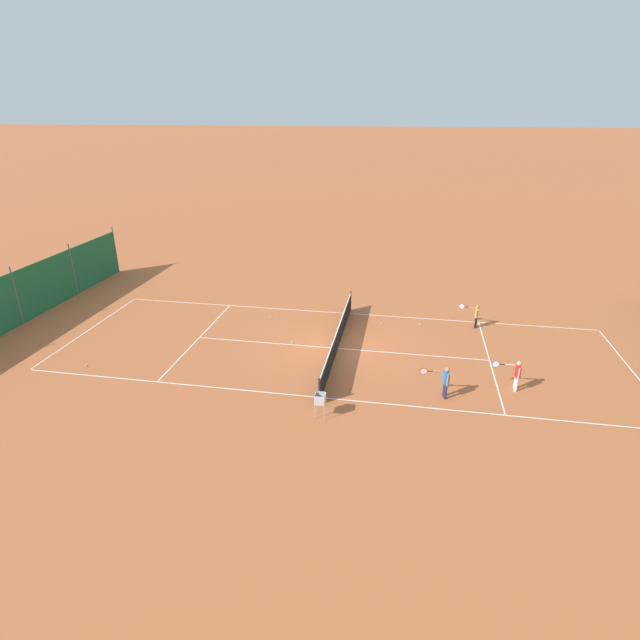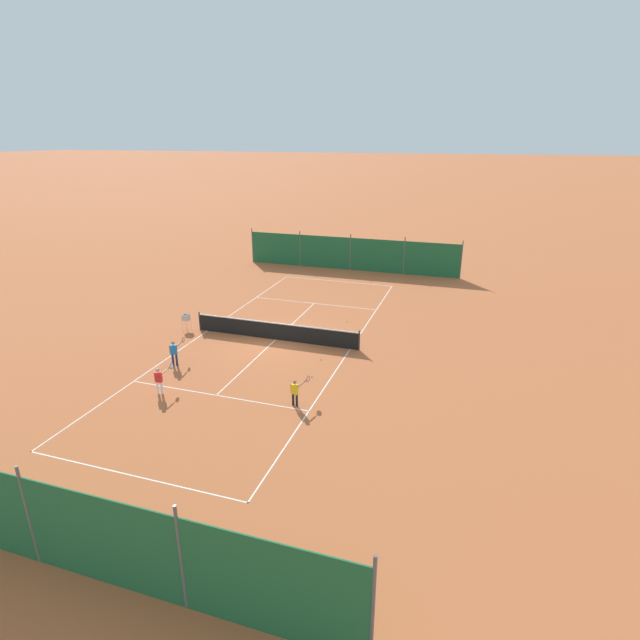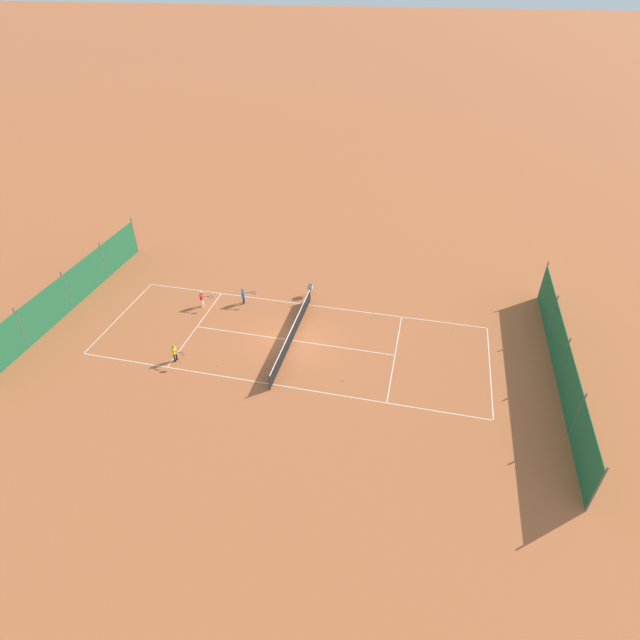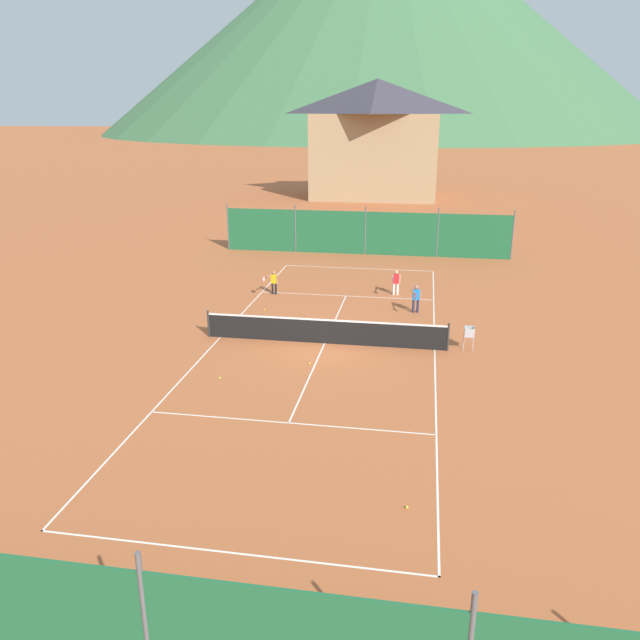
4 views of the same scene
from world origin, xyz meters
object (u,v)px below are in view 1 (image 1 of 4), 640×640
(tennis_ball_by_net_left, at_px, (271,317))
(player_far_service, at_px, (516,373))
(tennis_ball_by_net_right, at_px, (86,365))
(tennis_ball_alley_left, at_px, (420,324))
(tennis_ball_near_corner, at_px, (292,342))
(ball_hopper, at_px, (320,400))
(player_near_baseline, at_px, (476,314))
(tennis_net, at_px, (338,338))
(tennis_ball_mid_court, at_px, (382,323))
(player_near_service, at_px, (445,380))

(tennis_ball_by_net_left, bearing_deg, player_far_service, 64.30)
(tennis_ball_by_net_right, bearing_deg, tennis_ball_alley_left, 116.42)
(tennis_ball_near_corner, relative_size, ball_hopper, 0.07)
(tennis_ball_alley_left, bearing_deg, tennis_ball_near_corner, -61.62)
(player_near_baseline, height_order, tennis_ball_near_corner, player_near_baseline)
(tennis_net, bearing_deg, tennis_ball_alley_left, 132.29)
(ball_hopper, bearing_deg, tennis_ball_alley_left, 158.38)
(tennis_ball_near_corner, relative_size, tennis_ball_mid_court, 1.00)
(player_far_service, height_order, tennis_ball_by_net_left, player_far_service)
(tennis_ball_by_net_right, bearing_deg, tennis_ball_by_net_left, 136.17)
(tennis_ball_mid_court, relative_size, tennis_ball_by_net_left, 1.00)
(tennis_ball_by_net_left, bearing_deg, ball_hopper, 25.94)
(tennis_ball_alley_left, distance_m, ball_hopper, 9.22)
(tennis_ball_by_net_left, bearing_deg, tennis_ball_alley_left, 92.82)
(tennis_ball_near_corner, bearing_deg, ball_hopper, 22.48)
(tennis_ball_by_net_left, bearing_deg, tennis_ball_by_net_right, -43.83)
(player_far_service, relative_size, tennis_ball_near_corner, 18.15)
(tennis_ball_by_net_left, xyz_separation_m, ball_hopper, (8.18, 3.98, 0.63))
(player_far_service, bearing_deg, tennis_ball_mid_court, -135.63)
(player_far_service, relative_size, player_near_baseline, 1.05)
(tennis_ball_by_net_right, bearing_deg, ball_hopper, 79.38)
(tennis_net, height_order, player_near_service, player_near_service)
(tennis_ball_alley_left, height_order, tennis_ball_by_net_left, same)
(tennis_ball_alley_left, bearing_deg, player_near_baseline, 94.62)
(tennis_ball_near_corner, height_order, tennis_ball_alley_left, same)
(tennis_ball_near_corner, xyz_separation_m, tennis_ball_by_net_left, (-2.69, -1.71, 0.00))
(player_far_service, relative_size, ball_hopper, 1.35)
(tennis_net, bearing_deg, tennis_ball_mid_court, 150.67)
(ball_hopper, bearing_deg, player_near_baseline, 145.85)
(tennis_ball_by_net_right, xyz_separation_m, ball_hopper, (1.88, 10.03, 0.63))
(player_near_baseline, distance_m, tennis_ball_near_corner, 8.86)
(tennis_net, relative_size, player_far_service, 7.67)
(tennis_ball_by_net_right, height_order, ball_hopper, ball_hopper)
(tennis_ball_alley_left, distance_m, tennis_ball_mid_court, 1.86)
(tennis_ball_alley_left, height_order, ball_hopper, ball_hopper)
(player_far_service, distance_m, tennis_ball_near_corner, 9.41)
(tennis_ball_alley_left, distance_m, tennis_ball_by_net_left, 7.38)
(player_near_service, height_order, tennis_ball_by_net_left, player_near_service)
(player_near_service, relative_size, tennis_ball_mid_court, 18.71)
(player_near_service, relative_size, tennis_ball_near_corner, 18.71)
(player_near_service, distance_m, tennis_ball_by_net_right, 14.22)
(player_far_service, bearing_deg, player_near_service, -69.07)
(tennis_ball_by_net_left, bearing_deg, tennis_ball_mid_court, 91.83)
(player_near_service, height_order, tennis_ball_near_corner, player_near_service)
(tennis_ball_mid_court, distance_m, tennis_ball_by_net_right, 13.26)
(tennis_net, bearing_deg, player_far_service, 71.73)
(tennis_ball_by_net_right, distance_m, ball_hopper, 10.23)
(player_far_service, xyz_separation_m, player_near_baseline, (-5.75, -0.84, -0.03))
(tennis_ball_mid_court, bearing_deg, tennis_ball_by_net_left, -88.17)
(player_near_baseline, relative_size, player_near_service, 0.92)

